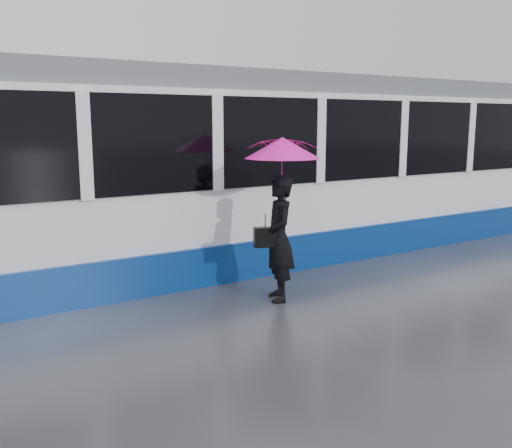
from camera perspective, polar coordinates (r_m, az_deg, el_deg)
ground at (r=7.76m, az=-2.09°, el=-8.75°), size 90.00×90.00×0.00m
rails at (r=9.89m, az=-9.59°, el=-4.64°), size 34.00×1.51×0.02m
tram at (r=10.03m, az=-4.79°, el=5.12°), size 26.00×2.56×3.35m
woman at (r=8.04m, az=2.30°, el=-1.46°), size 0.64×0.77×1.79m
umbrella at (r=7.92m, az=2.65°, el=6.14°), size 1.37×1.37×1.21m
handbag at (r=7.93m, az=0.92°, el=-1.31°), size 0.35×0.25×0.46m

